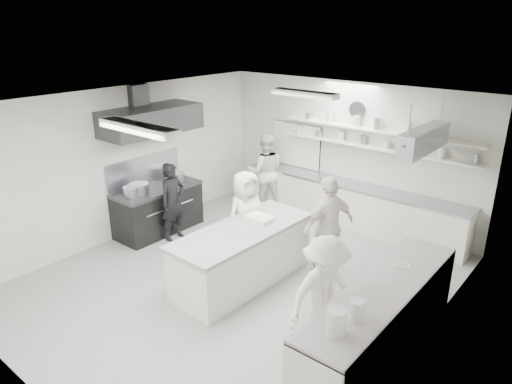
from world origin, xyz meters
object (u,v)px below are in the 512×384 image
Objects in this scene: stove at (158,211)px; back_counter at (349,205)px; prep_island at (243,257)px; right_counter at (380,321)px; cook_stove at (173,202)px; cook_back at (265,171)px.

stove is 4.03m from back_counter.
prep_island is at bearing -8.65° from stove.
right_counter is 1.32× the size of prep_island.
cook_stove reaches higher than stove.
cook_back reaches higher than stove.
stove is at bearing 86.36° from cook_stove.
right_counter is at bearing -2.89° from prep_island.
back_counter reaches higher than stove.
cook_stove is (-2.16, 0.37, 0.33)m from prep_island.
prep_island is (2.69, -0.41, 0.01)m from stove.
right_counter reaches higher than stove.
cook_back is (-4.35, 3.03, 0.42)m from right_counter.
stove is at bearing 173.48° from right_counter.
cook_stove is at bearing 38.45° from cook_back.
cook_back is (-1.79, 2.84, 0.43)m from prep_island.
stove is 2.63m from cook_back.
stove is at bearing 26.58° from cook_back.
back_counter is at bearing -39.80° from cook_stove.
cook_stove reaches higher than prep_island.
back_counter is 4.13m from right_counter.
back_counter is at bearing 147.33° from cook_back.
right_counter reaches higher than prep_island.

